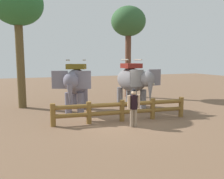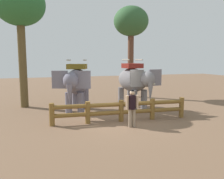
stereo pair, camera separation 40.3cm
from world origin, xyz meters
The scene contains 7 objects.
ground_plane centered at (0.00, 0.00, 0.00)m, with size 60.00×60.00×0.00m, color brown.
log_fence centered at (0.00, 0.15, 0.60)m, with size 6.79×0.79×1.05m.
elephant_near_left centered at (-1.70, 2.86, 1.69)m, with size 2.59×3.59×3.02m.
elephant_center centered at (1.77, 2.60, 1.71)m, with size 2.02×3.58×3.04m.
tourist_woman_in_black centered at (0.12, -0.89, 0.98)m, with size 0.60×0.33×1.70m.
tree_far_left centered at (3.42, 6.99, 5.79)m, with size 2.73×2.73×7.16m.
tree_back_center centered at (-4.62, 5.31, 6.15)m, with size 3.05×3.05×7.63m.
Camera 1 is at (-4.32, -9.99, 3.03)m, focal length 36.83 mm.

